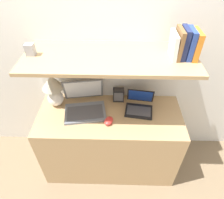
# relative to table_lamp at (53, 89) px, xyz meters

# --- Properties ---
(ground_plane) EXTENTS (12.00, 12.00, 0.00)m
(ground_plane) POSITION_rel_table_lamp_xyz_m (0.51, -0.41, -0.94)
(ground_plane) COLOR #7A664C
(wall_back) EXTENTS (6.00, 0.05, 2.40)m
(wall_back) POSITION_rel_table_lamp_xyz_m (0.51, 0.21, 0.26)
(wall_back) COLOR white
(wall_back) RESTS_ON ground_plane
(desk) EXTENTS (1.30, 0.55, 0.76)m
(desk) POSITION_rel_table_lamp_xyz_m (0.51, -0.13, -0.56)
(desk) COLOR tan
(desk) RESTS_ON ground_plane
(back_riser) EXTENTS (1.30, 0.04, 1.28)m
(back_riser) POSITION_rel_table_lamp_xyz_m (0.51, 0.16, -0.30)
(back_riser) COLOR white
(back_riser) RESTS_ON ground_plane
(shelf) EXTENTS (1.30, 0.50, 0.03)m
(shelf) POSITION_rel_table_lamp_xyz_m (0.51, -0.06, 0.35)
(shelf) COLOR tan
(shelf) RESTS_ON back_riser
(table_lamp) EXTENTS (0.19, 0.19, 0.32)m
(table_lamp) POSITION_rel_table_lamp_xyz_m (0.00, 0.00, 0.00)
(table_lamp) COLOR white
(table_lamp) RESTS_ON desk
(laptop_large) EXTENTS (0.41, 0.39, 0.27)m
(laptop_large) POSITION_rel_table_lamp_xyz_m (0.28, -0.06, -0.13)
(laptop_large) COLOR slate
(laptop_large) RESTS_ON desk
(laptop_small) EXTENTS (0.27, 0.26, 0.18)m
(laptop_small) POSITION_rel_table_lamp_xyz_m (0.77, -0.05, -0.14)
(laptop_small) COLOR black
(laptop_small) RESTS_ON desk
(computer_mouse) EXTENTS (0.10, 0.12, 0.04)m
(computer_mouse) POSITION_rel_table_lamp_xyz_m (0.50, -0.22, -0.16)
(computer_mouse) COLOR red
(computer_mouse) RESTS_ON desk
(router_box) EXTENTS (0.10, 0.06, 0.14)m
(router_box) POSITION_rel_table_lamp_xyz_m (0.58, 0.07, -0.12)
(router_box) COLOR black
(router_box) RESTS_ON desk
(book_orange) EXTENTS (0.04, 0.17, 0.20)m
(book_orange) POSITION_rel_table_lamp_xyz_m (1.11, -0.06, 0.47)
(book_orange) COLOR orange
(book_orange) RESTS_ON shelf
(book_blue) EXTENTS (0.04, 0.16, 0.21)m
(book_blue) POSITION_rel_table_lamp_xyz_m (1.07, -0.06, 0.47)
(book_blue) COLOR #284293
(book_blue) RESTS_ON shelf
(book_navy) EXTENTS (0.04, 0.15, 0.22)m
(book_navy) POSITION_rel_table_lamp_xyz_m (1.03, -0.06, 0.48)
(book_navy) COLOR navy
(book_navy) RESTS_ON shelf
(book_brown) EXTENTS (0.03, 0.17, 0.21)m
(book_brown) POSITION_rel_table_lamp_xyz_m (0.99, -0.06, 0.47)
(book_brown) COLOR brown
(book_brown) RESTS_ON shelf
(book_white) EXTENTS (0.04, 0.17, 0.18)m
(book_white) POSITION_rel_table_lamp_xyz_m (0.96, -0.06, 0.46)
(book_white) COLOR silver
(book_white) RESTS_ON shelf
(shelf_gadget) EXTENTS (0.07, 0.05, 0.09)m
(shelf_gadget) POSITION_rel_table_lamp_xyz_m (-0.08, -0.06, 0.41)
(shelf_gadget) COLOR #99999E
(shelf_gadget) RESTS_ON shelf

